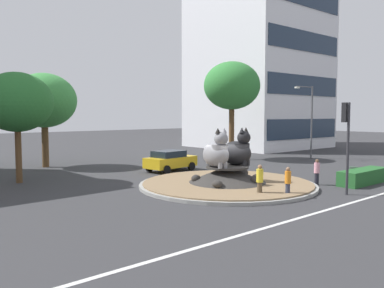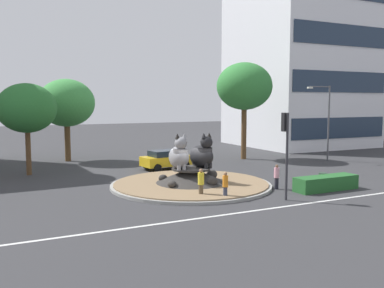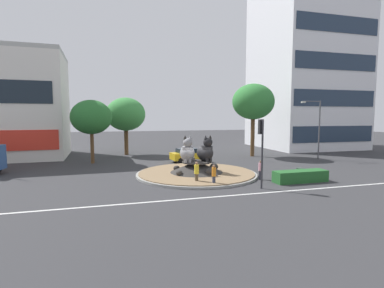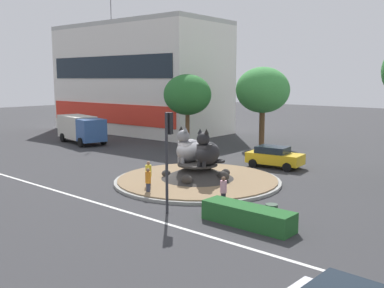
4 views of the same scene
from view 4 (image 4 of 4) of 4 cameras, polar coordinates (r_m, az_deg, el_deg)
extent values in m
plane|color=#333335|center=(28.02, 0.72, -4.98)|extent=(160.00, 160.00, 0.00)
cube|color=silver|center=(23.23, -10.74, -7.98)|extent=(112.00, 0.20, 0.01)
cylinder|color=gray|center=(28.00, 0.72, -4.80)|extent=(10.55, 10.55, 0.18)
cylinder|color=#846B4C|center=(27.97, 0.72, -4.55)|extent=(10.13, 10.13, 0.08)
cone|color=#33302D|center=(27.85, 0.72, -3.51)|extent=(4.61, 4.61, 0.96)
cylinder|color=#33302D|center=(27.77, 0.72, -2.66)|extent=(2.53, 2.53, 0.12)
ellipsoid|color=#33302D|center=(27.10, 4.07, -4.20)|extent=(0.82, 0.61, 0.65)
ellipsoid|color=#33302D|center=(28.61, 4.41, -3.72)|extent=(0.58, 0.47, 0.47)
ellipsoid|color=#33302D|center=(29.70, -0.19, -3.23)|extent=(0.59, 0.51, 0.47)
ellipsoid|color=#33302D|center=(28.37, -3.38, -3.83)|extent=(0.56, 0.60, 0.44)
ellipsoid|color=#33302D|center=(26.21, -0.67, -4.67)|extent=(0.76, 0.55, 0.61)
ellipsoid|color=gray|center=(28.27, -0.25, -0.83)|extent=(1.64, 2.22, 1.46)
cylinder|color=gray|center=(28.00, -0.89, -0.58)|extent=(1.11, 1.11, 0.91)
sphere|color=gray|center=(27.80, -1.14, 1.01)|extent=(0.80, 0.80, 0.80)
torus|color=gray|center=(28.63, 1.46, -1.91)|extent=(0.91, 0.91, 0.18)
cone|color=gray|center=(27.57, -0.86, 1.93)|extent=(0.39, 0.39, 0.33)
cone|color=black|center=(27.92, -1.41, 2.01)|extent=(0.39, 0.39, 0.33)
cylinder|color=gray|center=(27.80, -1.22, -2.14)|extent=(0.26, 0.26, 0.37)
cylinder|color=gray|center=(28.06, -1.63, -2.04)|extent=(0.26, 0.26, 0.37)
ellipsoid|color=black|center=(27.16, 2.04, -1.22)|extent=(1.58, 2.19, 1.46)
cylinder|color=black|center=(26.79, 1.62, -1.00)|extent=(1.09, 1.09, 0.91)
sphere|color=black|center=(26.54, 1.47, 0.66)|extent=(0.81, 0.81, 0.81)
torus|color=black|center=(27.82, 3.47, -2.23)|extent=(0.99, 0.99, 0.18)
cone|color=black|center=(26.37, 1.89, 1.63)|extent=(0.38, 0.38, 0.33)
cone|color=black|center=(26.59, 1.06, 1.69)|extent=(0.38, 0.38, 0.33)
cylinder|color=black|center=(26.55, 1.57, -2.65)|extent=(0.26, 0.26, 0.37)
cylinder|color=black|center=(26.72, 0.95, -2.58)|extent=(0.26, 0.26, 0.37)
cylinder|color=#2D2D33|center=(21.18, -3.31, -2.59)|extent=(0.14, 0.14, 4.94)
cube|color=black|center=(21.06, -3.00, 2.70)|extent=(0.35, 0.28, 1.05)
sphere|color=red|center=(21.10, -2.88, 3.57)|extent=(0.18, 0.18, 0.18)
sphere|color=#392706|center=(21.13, -2.87, 2.72)|extent=(0.18, 0.18, 0.18)
sphere|color=black|center=(21.16, -2.86, 1.87)|extent=(0.18, 0.18, 0.18)
cube|color=silver|center=(55.49, -6.74, 8.22)|extent=(21.97, 11.03, 12.60)
cube|color=red|center=(52.13, -10.78, 3.95)|extent=(20.76, 0.82, 2.27)
cube|color=#19232D|center=(52.00, -10.92, 9.77)|extent=(19.89, 0.75, 2.52)
cube|color=#B2B2AD|center=(55.85, -6.87, 14.95)|extent=(21.97, 11.03, 0.50)
cube|color=#235B28|center=(20.03, 7.24, -9.25)|extent=(4.37, 1.20, 0.90)
cylinder|color=brown|center=(43.30, 9.06, 1.97)|extent=(0.53, 0.53, 3.37)
ellipsoid|color=#3D8E42|center=(43.04, 9.18, 6.95)|extent=(5.18, 5.18, 4.41)
cylinder|color=brown|center=(40.59, -0.59, 1.61)|extent=(0.38, 0.38, 3.32)
ellipsoid|color=#286B2D|center=(40.32, -0.59, 6.43)|extent=(4.38, 4.38, 3.72)
cylinder|color=#33384C|center=(24.85, -5.71, -5.90)|extent=(0.24, 0.24, 0.74)
cylinder|color=orange|center=(24.68, -5.73, -4.35)|extent=(0.32, 0.32, 0.64)
sphere|color=#936B4C|center=(24.59, -5.75, -3.37)|extent=(0.21, 0.21, 0.21)
cylinder|color=brown|center=(26.24, -5.66, -5.07)|extent=(0.27, 0.27, 0.79)
cylinder|color=yellow|center=(26.08, -5.68, -3.49)|extent=(0.36, 0.36, 0.69)
sphere|color=#936B4C|center=(25.98, -5.70, -2.50)|extent=(0.23, 0.23, 0.23)
cylinder|color=black|center=(22.77, 4.09, -7.24)|extent=(0.25, 0.25, 0.73)
cylinder|color=pink|center=(22.59, 4.11, -5.56)|extent=(0.34, 0.34, 0.64)
sphere|color=brown|center=(22.49, 4.12, -4.52)|extent=(0.21, 0.21, 0.21)
cube|color=gold|center=(33.01, 10.72, -1.82)|extent=(4.22, 2.35, 0.77)
cube|color=#19232D|center=(32.98, 10.43, -0.72)|extent=(2.43, 1.91, 0.48)
cylinder|color=black|center=(33.46, 13.43, -2.43)|extent=(0.66, 0.30, 0.64)
cylinder|color=black|center=(31.74, 12.24, -2.98)|extent=(0.66, 0.30, 0.64)
cylinder|color=black|center=(34.45, 9.29, -2.00)|extent=(0.66, 0.30, 0.64)
cylinder|color=black|center=(32.78, 7.92, -2.50)|extent=(0.66, 0.30, 0.64)
cube|color=#335693|center=(43.80, -12.93, 1.74)|extent=(2.47, 2.71, 2.17)
cube|color=beige|center=(46.90, -14.71, 2.19)|extent=(5.16, 3.25, 2.29)
cylinder|color=black|center=(44.38, -11.47, 0.46)|extent=(0.94, 0.47, 0.90)
cylinder|color=black|center=(43.40, -14.26, 0.19)|extent=(0.94, 0.47, 0.90)
cylinder|color=black|center=(48.44, -13.86, 1.05)|extent=(0.94, 0.47, 0.90)
cylinder|color=black|center=(47.54, -16.45, 0.81)|extent=(0.94, 0.47, 0.90)
cylinder|color=#2D4233|center=(20.49, 10.28, -8.92)|extent=(0.56, 0.56, 0.90)
camera|label=1|loc=(34.78, -41.91, 2.65)|focal=37.03mm
camera|label=2|loc=(29.95, -56.47, 2.81)|focal=39.60mm
camera|label=3|loc=(25.22, -57.05, 1.43)|focal=27.42mm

